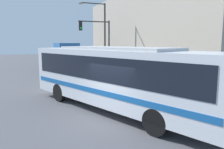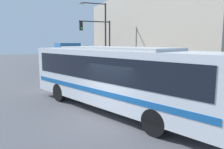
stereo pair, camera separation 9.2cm
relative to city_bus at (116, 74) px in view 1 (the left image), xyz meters
name	(u,v)px [view 1 (the left image)]	position (x,y,z in m)	size (l,w,h in m)	color
ground_plane	(104,122)	(-1.17, -1.38, -1.89)	(120.00, 120.00, 0.00)	#515156
sidewalk	(96,67)	(4.97, 18.62, -1.83)	(3.28, 70.00, 0.12)	#A8A399
building_facade	(150,33)	(9.61, 12.26, 2.65)	(6.00, 25.29, 9.08)	#9E9384
city_bus	(116,74)	(0.00, 0.00, 0.00)	(6.74, 11.73, 3.25)	silver
delivery_truck	(65,55)	(0.77, 18.64, -0.07)	(2.34, 7.43, 3.38)	#265999
fire_hydrant	(148,84)	(3.93, 3.29, -1.37)	(0.24, 0.32, 0.79)	gold
traffic_light_pole	(99,38)	(2.99, 11.35, 2.03)	(3.28, 0.35, 5.55)	#2D2D2D
parking_meter	(128,72)	(3.93, 6.55, -0.94)	(0.14, 0.14, 1.21)	#2D2D2D
street_lamp	(101,32)	(3.78, 12.84, 2.73)	(2.99, 0.28, 7.52)	#2D2D2D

